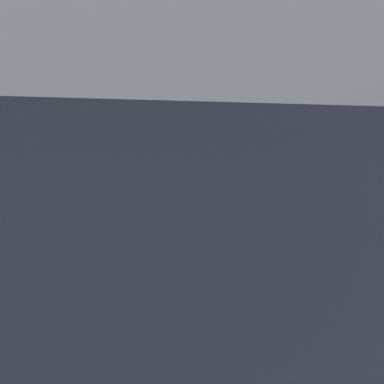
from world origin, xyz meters
TOP-DOWN VIEW (x-y plane):
  - sidewalk at (0.00, 2.20)m, footprint 24.00×2.80m
  - building_facade at (0.00, 4.68)m, footprint 24.00×0.30m
  - parking_meter at (-0.16, 0.97)m, footprint 0.20×0.15m

SIDE VIEW (x-z plane):
  - sidewalk at x=0.00m, z-range 0.00..0.13m
  - parking_meter at x=-0.16m, z-range 0.51..2.05m
  - building_facade at x=0.00m, z-range 0.00..4.96m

